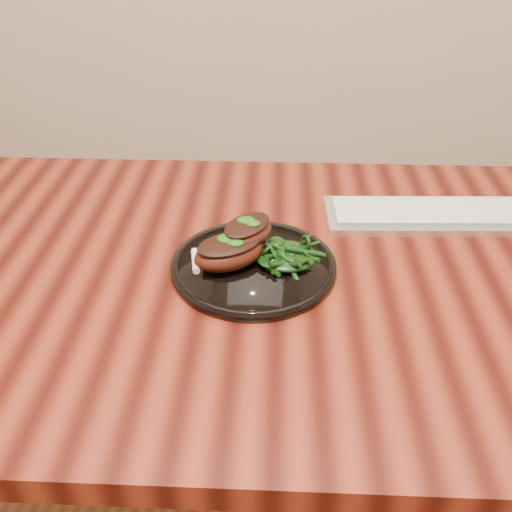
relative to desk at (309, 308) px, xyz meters
The scene contains 7 objects.
desk is the anchor object (origin of this frame).
plate 0.13m from the desk, behind, with size 0.26×0.26×0.02m.
lamb_chop_front 0.18m from the desk, behind, with size 0.13×0.12×0.05m.
lamb_chop_back 0.17m from the desk, behind, with size 0.11×0.12×0.05m.
herb_smear 0.17m from the desk, 159.91° to the left, with size 0.07×0.05×0.00m, color #104507.
greens_heap 0.12m from the desk, behind, with size 0.10×0.09×0.04m.
keyboard 0.31m from the desk, 34.42° to the left, with size 0.42×0.14×0.02m.
Camera 1 is at (-0.06, -0.75, 1.28)m, focal length 40.00 mm.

